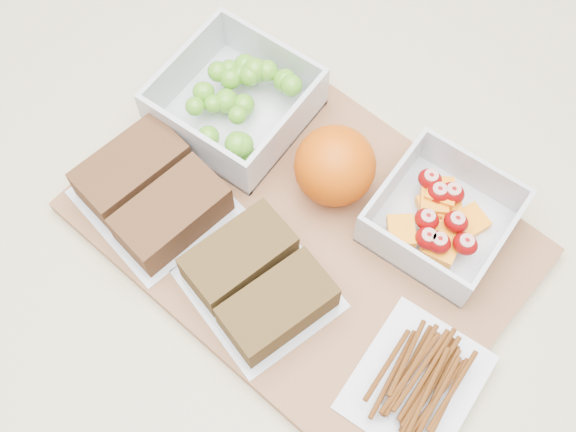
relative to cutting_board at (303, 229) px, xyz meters
The scene contains 9 objects.
ground 0.91m from the cutting_board, 151.88° to the left, with size 4.00×4.00×0.00m, color gray.
counter 0.46m from the cutting_board, 151.88° to the left, with size 1.20×0.90×0.90m, color beige.
cutting_board is the anchor object (origin of this frame).
grape_container 0.15m from the cutting_board, 152.77° to the left, with size 0.14×0.14×0.06m.
fruit_container 0.14m from the cutting_board, 35.26° to the left, with size 0.12×0.12×0.05m.
orange 0.07m from the cutting_board, 92.04° to the left, with size 0.08×0.08×0.08m, color #DB5205.
sandwich_bag_left 0.15m from the cutting_board, 154.51° to the right, with size 0.16×0.15×0.04m.
sandwich_bag_center 0.08m from the cutting_board, 87.04° to the right, with size 0.16×0.15×0.04m.
pretzel_bag 0.19m from the cutting_board, 21.31° to the right, with size 0.11×0.13×0.03m.
Camera 1 is at (0.18, -0.26, 1.57)m, focal length 45.00 mm.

